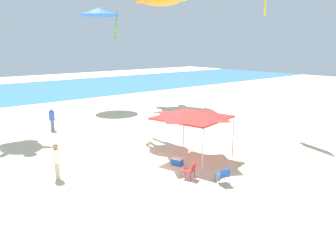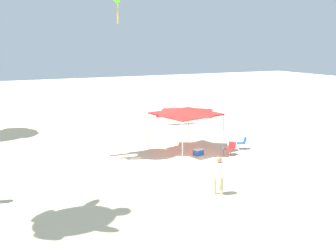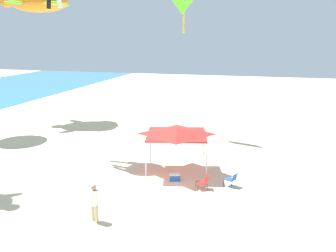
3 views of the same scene
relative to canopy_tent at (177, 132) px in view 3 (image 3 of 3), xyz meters
The scene contains 7 objects.
ground 3.62m from the canopy_tent, 169.72° to the left, with size 120.00×120.00×0.10m, color beige.
canopy_tent is the anchor object (origin of this frame).
folding_chair_facing_ocean 3.68m from the canopy_tent, 135.39° to the right, with size 0.72×0.78×0.82m.
folding_chair_left_of_tent 4.38m from the canopy_tent, 110.70° to the right, with size 0.72×0.78×0.82m.
cooler_box 2.77m from the canopy_tent, behind, with size 0.58×0.71×0.40m.
person_far_stroller 7.59m from the canopy_tent, 163.58° to the left, with size 0.43×0.44×1.82m.
kite_turtle_orange 21.36m from the canopy_tent, 56.11° to the left, with size 6.32×6.73×2.30m.
Camera 3 is at (-19.12, -5.74, 8.41)m, focal length 40.18 mm.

